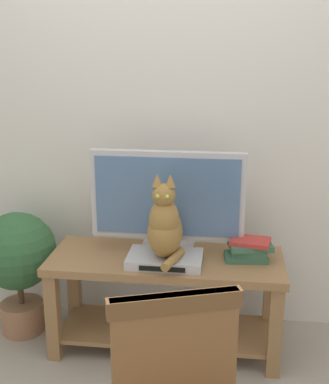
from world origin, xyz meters
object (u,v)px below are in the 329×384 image
(book_stack, at_px, (249,249))
(tv, at_px, (167,200))
(tv_stand, at_px, (166,287))
(media_box, at_px, (165,259))
(cat, at_px, (165,226))
(potted_plant, at_px, (18,259))

(book_stack, bearing_deg, tv, 174.38)
(tv_stand, height_order, media_box, media_box)
(tv_stand, relative_size, cat, 2.82)
(media_box, xyz_separation_m, book_stack, (0.44, 0.11, 0.04))
(book_stack, relative_size, potted_plant, 0.36)
(tv_stand, relative_size, media_box, 3.25)
(cat, height_order, book_stack, cat)
(media_box, bearing_deg, potted_plant, 171.24)
(media_box, distance_m, book_stack, 0.46)
(tv_stand, xyz_separation_m, book_stack, (0.45, 0.03, 0.24))
(tv_stand, xyz_separation_m, tv, (0.00, 0.07, 0.49))
(tv_stand, relative_size, book_stack, 4.81)
(cat, bearing_deg, media_box, 93.80)
(tv, bearing_deg, book_stack, -5.62)
(tv_stand, xyz_separation_m, potted_plant, (-0.88, 0.06, 0.09))
(media_box, bearing_deg, cat, -86.20)
(book_stack, xyz_separation_m, potted_plant, (-1.33, 0.03, -0.15))
(media_box, height_order, book_stack, book_stack)
(tv_stand, bearing_deg, book_stack, 3.59)
(book_stack, height_order, potted_plant, potted_plant)
(tv, xyz_separation_m, book_stack, (0.45, -0.04, -0.25))
(book_stack, bearing_deg, cat, -164.07)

